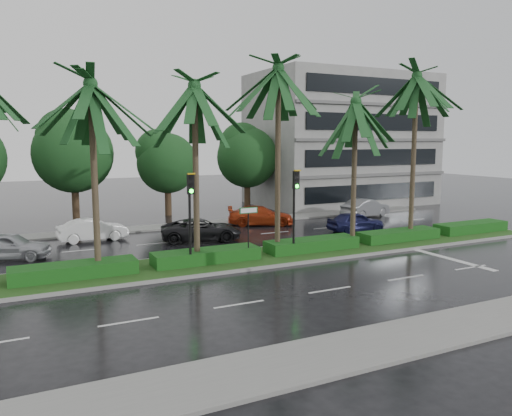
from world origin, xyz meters
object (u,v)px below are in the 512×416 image
car_red (261,216)px  car_white (93,230)px  signal_median_left (190,206)px  street_sign (248,220)px  car_silver (9,246)px  car_darkgrey (201,230)px  car_blue (355,222)px  car_grey (365,208)px

car_red → car_white: bearing=115.6°
signal_median_left → street_sign: size_ratio=1.68×
car_silver → car_darkgrey: car_silver is taller
car_red → car_blue: car_red is taller
signal_median_left → car_red: signal_median_left is taller
street_sign → car_grey: (14.50, 9.20, -1.40)m
street_sign → car_blue: 11.11m
car_blue → car_grey: bearing=-40.9°
signal_median_left → car_darkgrey: signal_median_left is taller
street_sign → car_red: size_ratio=0.56×
car_blue → car_grey: car_grey is taller
street_sign → car_silver: size_ratio=0.65×
car_white → car_grey: (20.50, 0.19, 0.06)m
car_blue → car_grey: (4.50, 4.59, 0.08)m
car_white → car_grey: car_grey is taller
car_silver → signal_median_left: bearing=-108.3°
car_darkgrey → car_blue: car_darkgrey is taller
car_darkgrey → car_grey: (14.69, 3.04, 0.06)m
car_red → car_silver: bearing=125.3°
street_sign → car_darkgrey: (-0.19, 6.16, -1.46)m
car_silver → car_red: size_ratio=0.87×
signal_median_left → car_red: bearing=48.9°
car_darkgrey → car_red: bearing=-45.1°
car_silver → car_grey: size_ratio=0.91×
car_darkgrey → car_red: car_red is taller
car_silver → car_red: 16.38m
car_white → car_red: size_ratio=0.87×
signal_median_left → car_blue: signal_median_left is taller
car_blue → car_silver: bearing=89.5°
street_sign → car_blue: bearing=24.7°
car_blue → car_grey: size_ratio=0.86×
car_red → car_grey: bearing=-69.4°
car_white → car_blue: 16.60m
car_silver → car_blue: (20.50, -1.44, -0.04)m
street_sign → car_silver: 12.20m
car_silver → car_darkgrey: (10.31, 0.12, -0.02)m
car_white → car_silver: bearing=120.4°
street_sign → car_grey: size_ratio=0.59×
car_white → car_blue: (16.00, -4.41, -0.01)m
street_sign → car_red: 11.12m
signal_median_left → car_blue: 14.05m
car_darkgrey → car_red: (5.69, 3.39, 0.01)m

